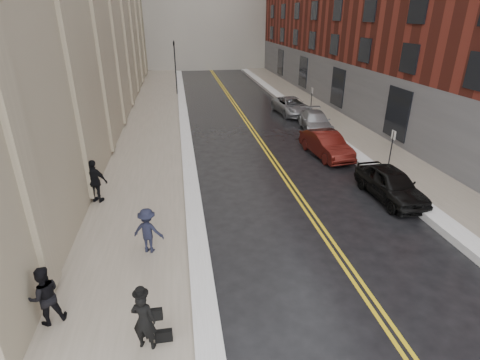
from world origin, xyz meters
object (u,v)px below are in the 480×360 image
object	(u,v)px
car_silver_far	(292,106)
pedestrian_a	(45,296)
pedestrian_b	(148,231)
pedestrian_c	(95,181)
car_silver_near	(315,121)
car_maroon	(326,144)
pedestrian_main	(144,321)
car_black	(391,184)

from	to	relation	value
car_silver_far	pedestrian_a	bearing A→B (deg)	-125.98
pedestrian_b	pedestrian_c	world-z (taller)	pedestrian_c
car_silver_near	pedestrian_b	size ratio (longest dim) A/B	2.82
car_maroon	pedestrian_c	world-z (taller)	pedestrian_c
pedestrian_main	pedestrian_a	xyz separation A→B (m)	(-2.53, 1.24, 0.02)
car_maroon	pedestrian_a	xyz separation A→B (m)	(-11.81, -11.07, 0.28)
car_silver_near	pedestrian_c	bearing A→B (deg)	-137.05
car_maroon	car_silver_near	size ratio (longest dim) A/B	0.95
car_maroon	pedestrian_c	size ratio (longest dim) A/B	2.27
pedestrian_main	pedestrian_c	bearing A→B (deg)	-54.98
pedestrian_b	car_silver_near	bearing A→B (deg)	-109.46
car_black	car_maroon	distance (m)	5.69
pedestrian_a	pedestrian_b	xyz separation A→B (m)	(2.38, 2.82, -0.03)
car_silver_near	pedestrian_a	size ratio (longest dim) A/B	2.70
car_silver_far	pedestrian_b	xyz separation A→B (m)	(-10.35, -18.17, 0.29)
car_silver_far	pedestrian_a	size ratio (longest dim) A/B	2.86
pedestrian_b	pedestrian_main	bearing A→B (deg)	111.20
car_silver_near	pedestrian_main	xyz separation A→B (m)	(-10.47, -17.36, 0.30)
car_black	car_silver_near	bearing A→B (deg)	85.26
pedestrian_a	pedestrian_b	size ratio (longest dim) A/B	1.04
pedestrian_b	pedestrian_c	xyz separation A→B (m)	(-2.38, 4.09, 0.14)
car_maroon	pedestrian_c	bearing A→B (deg)	-167.22
pedestrian_a	car_silver_far	bearing A→B (deg)	-145.98
car_silver_far	pedestrian_b	world-z (taller)	pedestrian_b
car_black	pedestrian_c	size ratio (longest dim) A/B	2.18
car_silver_near	pedestrian_main	world-z (taller)	pedestrian_main
pedestrian_a	pedestrian_b	world-z (taller)	pedestrian_a
car_black	car_maroon	bearing A→B (deg)	95.35
car_silver_far	car_silver_near	bearing A→B (deg)	-91.59
car_maroon	car_silver_near	xyz separation A→B (m)	(1.19, 5.05, -0.05)
car_maroon	pedestrian_a	bearing A→B (deg)	-143.47
pedestrian_main	car_maroon	bearing A→B (deg)	-109.24
car_silver_far	pedestrian_b	distance (m)	20.91
car_maroon	pedestrian_c	xyz separation A→B (m)	(-11.81, -4.16, 0.39)
car_maroon	car_silver_far	size ratio (longest dim) A/B	0.90
car_silver_near	pedestrian_main	distance (m)	20.28
pedestrian_main	pedestrian_b	bearing A→B (deg)	-70.16
car_silver_far	pedestrian_b	size ratio (longest dim) A/B	2.98
car_silver_far	pedestrian_main	bearing A→B (deg)	-119.40
pedestrian_a	pedestrian_c	size ratio (longest dim) A/B	0.88
pedestrian_main	pedestrian_c	distance (m)	8.53
car_silver_near	pedestrian_c	world-z (taller)	pedestrian_c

